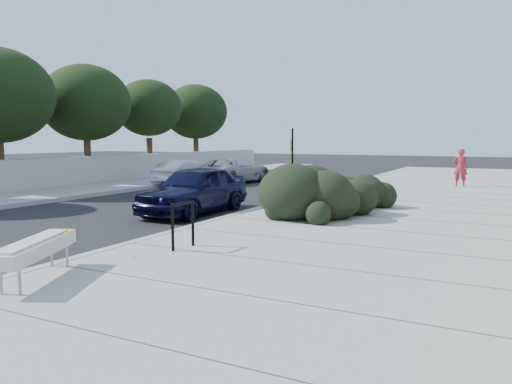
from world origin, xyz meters
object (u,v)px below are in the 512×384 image
at_px(wagon_silver, 185,173).
at_px(pedestrian, 460,167).
at_px(bike_rack, 183,220).
at_px(sign_post, 292,162).
at_px(bench, 36,249).
at_px(suv_silver, 234,170).
at_px(sedan_navy, 194,190).

bearing_deg(wagon_silver, pedestrian, -160.24).
xyz_separation_m(bike_rack, sign_post, (-0.56, 6.89, 0.88)).
xyz_separation_m(bench, suv_silver, (-6.60, 17.80, 0.02)).
bearing_deg(sedan_navy, pedestrian, 59.12).
distance_m(bench, sedan_navy, 8.11).
height_order(sign_post, suv_silver, sign_post).
bearing_deg(wagon_silver, bike_rack, 126.70).
relative_size(sign_post, pedestrian, 1.45).
bearing_deg(suv_silver, sign_post, 135.65).
xyz_separation_m(bench, sedan_navy, (-2.29, 7.78, 0.12)).
relative_size(bench, sign_post, 0.81).
distance_m(bench, suv_silver, 18.99).
bearing_deg(wagon_silver, sign_post, 147.15).
xyz_separation_m(bike_rack, pedestrian, (3.73, 16.70, 0.31)).
bearing_deg(pedestrian, suv_silver, 6.05).
xyz_separation_m(sign_post, sedan_navy, (-2.48, -2.02, -0.84)).
relative_size(sign_post, sedan_navy, 0.57).
bearing_deg(sign_post, bench, -111.02).
height_order(wagon_silver, pedestrian, pedestrian).
distance_m(sedan_navy, pedestrian, 13.64).
height_order(sedan_navy, suv_silver, sedan_navy).
bearing_deg(wagon_silver, suv_silver, -121.15).
distance_m(bench, pedestrian, 20.12).
xyz_separation_m(bench, wagon_silver, (-8.10, 15.46, 0.00)).
bearing_deg(sedan_navy, bench, -74.65).
height_order(wagon_silver, suv_silver, suv_silver).
height_order(bench, bike_rack, bike_rack).
relative_size(bike_rack, pedestrian, 0.54).
bearing_deg(wagon_silver, sedan_navy, 128.59).
xyz_separation_m(bench, sign_post, (0.19, 9.80, 0.96)).
height_order(bike_rack, sedan_navy, sedan_navy).
xyz_separation_m(suv_silver, pedestrian, (11.08, 1.81, 0.36)).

